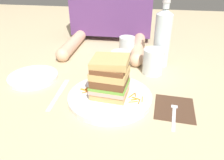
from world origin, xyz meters
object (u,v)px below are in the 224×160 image
at_px(knife, 58,95).
at_px(juice_glass, 153,63).
at_px(empty_tumbler_1, 120,60).
at_px(main_plate, 111,97).
at_px(side_plate, 33,77).
at_px(fork, 174,111).
at_px(sandwich, 110,78).
at_px(napkin_dark, 174,108).
at_px(empty_tumbler_0, 127,47).
at_px(water_bottle, 162,37).

distance_m(knife, juice_glass, 0.39).
xyz_separation_m(knife, empty_tumbler_1, (0.18, 0.25, 0.04)).
bearing_deg(juice_glass, main_plate, -122.49).
height_order(empty_tumbler_1, side_plate, empty_tumbler_1).
distance_m(fork, side_plate, 0.54).
bearing_deg(knife, juice_glass, 34.49).
relative_size(sandwich, knife, 0.66).
distance_m(main_plate, empty_tumbler_1, 0.24).
bearing_deg(napkin_dark, sandwich, 174.45).
distance_m(juice_glass, side_plate, 0.48).
bearing_deg(knife, main_plate, 1.46).
bearing_deg(juice_glass, side_plate, -164.78).
bearing_deg(empty_tumbler_0, knife, -117.62).
bearing_deg(empty_tumbler_0, empty_tumbler_1, -97.04).
height_order(water_bottle, empty_tumbler_0, water_bottle).
height_order(main_plate, sandwich, sandwich).
bearing_deg(water_bottle, napkin_dark, -83.34).
distance_m(sandwich, water_bottle, 0.35).
bearing_deg(water_bottle, empty_tumbler_0, 154.35).
xyz_separation_m(napkin_dark, empty_tumbler_1, (-0.21, 0.26, 0.04)).
relative_size(sandwich, side_plate, 0.70).
height_order(empty_tumbler_0, empty_tumbler_1, empty_tumbler_0).
xyz_separation_m(empty_tumbler_1, side_plate, (-0.32, -0.15, -0.03)).
relative_size(main_plate, water_bottle, 1.00).
xyz_separation_m(knife, side_plate, (-0.14, 0.10, 0.01)).
bearing_deg(knife, empty_tumbler_0, 62.38).
xyz_separation_m(sandwich, napkin_dark, (0.21, -0.02, -0.08)).
bearing_deg(main_plate, juice_glass, 57.51).
bearing_deg(sandwich, water_bottle, 60.72).
distance_m(main_plate, napkin_dark, 0.21).
bearing_deg(empty_tumbler_0, sandwich, -92.43).
relative_size(juice_glass, water_bottle, 0.37).
bearing_deg(side_plate, main_plate, -15.79).
relative_size(empty_tumbler_0, side_plate, 0.50).
height_order(sandwich, empty_tumbler_0, sandwich).
distance_m(fork, empty_tumbler_0, 0.46).
bearing_deg(fork, water_bottle, 95.81).
distance_m(sandwich, fork, 0.22).
distance_m(juice_glass, empty_tumbler_0, 0.20).
height_order(napkin_dark, fork, fork).
bearing_deg(side_plate, empty_tumbler_0, 40.20).
bearing_deg(sandwich, empty_tumbler_0, 87.57).
bearing_deg(main_plate, sandwich, 105.17).
relative_size(napkin_dark, empty_tumbler_0, 1.45).
height_order(knife, empty_tumbler_0, empty_tumbler_0).
bearing_deg(main_plate, side_plate, 164.21).
bearing_deg(fork, knife, 174.62).
height_order(fork, empty_tumbler_0, empty_tumbler_0).
bearing_deg(empty_tumbler_1, sandwich, -89.83).
bearing_deg(sandwich, main_plate, -74.83).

